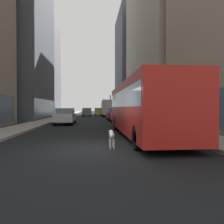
# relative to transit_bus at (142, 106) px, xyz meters

# --- Properties ---
(ground_plane) EXTENTS (120.00, 120.00, 0.00)m
(ground_plane) POSITION_rel_transit_bus_xyz_m (-2.80, 31.49, -1.78)
(ground_plane) COLOR black
(sidewalk_left) EXTENTS (2.40, 110.00, 0.15)m
(sidewalk_left) POSITION_rel_transit_bus_xyz_m (-8.50, 31.49, -1.70)
(sidewalk_left) COLOR #9E9991
(sidewalk_left) RESTS_ON ground
(sidewalk_right) EXTENTS (2.40, 110.00, 0.15)m
(sidewalk_right) POSITION_rel_transit_bus_xyz_m (2.90, 31.49, -1.70)
(sidewalk_right) COLOR #9E9991
(sidewalk_right) RESTS_ON ground
(building_left_far) EXTENTS (8.18, 15.10, 20.92)m
(building_left_far) POSITION_rel_transit_bus_xyz_m (-14.70, 34.86, 8.67)
(building_left_far) COLOR slate
(building_left_far) RESTS_ON ground
(building_right_far) EXTENTS (11.21, 15.93, 25.22)m
(building_right_far) POSITION_rel_transit_bus_xyz_m (9.10, 42.77, 10.82)
(building_right_far) COLOR #4C515B
(building_right_far) RESTS_ON ground
(transit_bus) EXTENTS (2.78, 11.53, 3.05)m
(transit_bus) POSITION_rel_transit_bus_xyz_m (0.00, 0.00, 0.00)
(transit_bus) COLOR red
(transit_bus) RESTS_ON ground
(car_red_coupe) EXTENTS (1.91, 4.36, 1.62)m
(car_red_coupe) POSITION_rel_transit_bus_xyz_m (0.00, 16.20, -0.95)
(car_red_coupe) COLOR red
(car_red_coupe) RESTS_ON ground
(car_white_van) EXTENTS (1.78, 4.48, 1.62)m
(car_white_van) POSITION_rel_transit_bus_xyz_m (-5.60, 9.74, -0.95)
(car_white_van) COLOR silver
(car_white_van) RESTS_ON ground
(car_yellow_taxi) EXTENTS (1.80, 3.92, 1.62)m
(car_yellow_taxi) POSITION_rel_transit_bus_xyz_m (-1.60, 36.07, -0.96)
(car_yellow_taxi) COLOR yellow
(car_yellow_taxi) RESTS_ON ground
(car_grey_wagon) EXTENTS (1.84, 4.75, 1.62)m
(car_grey_wagon) POSITION_rel_transit_bus_xyz_m (-4.00, 31.29, -0.95)
(car_grey_wagon) COLOR slate
(car_grey_wagon) RESTS_ON ground
(car_blue_hatchback) EXTENTS (1.71, 4.74, 1.62)m
(car_blue_hatchback) POSITION_rel_transit_bus_xyz_m (0.00, 10.12, -0.95)
(car_blue_hatchback) COLOR #4C6BB7
(car_blue_hatchback) RESTS_ON ground
(box_truck) EXTENTS (2.30, 7.50, 3.05)m
(box_truck) POSITION_rel_transit_bus_xyz_m (0.00, 28.22, -0.11)
(box_truck) COLOR #A51919
(box_truck) RESTS_ON ground
(dalmatian_dog) EXTENTS (0.22, 0.96, 0.72)m
(dalmatian_dog) POSITION_rel_transit_bus_xyz_m (-2.10, -3.61, -1.26)
(dalmatian_dog) COLOR white
(dalmatian_dog) RESTS_ON ground
(pedestrian_with_handbag) EXTENTS (0.45, 0.34, 1.69)m
(pedestrian_with_handbag) POSITION_rel_transit_bus_xyz_m (2.34, 4.79, -0.76)
(pedestrian_with_handbag) COLOR #1E1E2D
(pedestrian_with_handbag) RESTS_ON sidewalk_right
(traffic_light_near) EXTENTS (0.24, 0.41, 3.40)m
(traffic_light_near) POSITION_rel_transit_bus_xyz_m (2.10, -1.99, 0.66)
(traffic_light_near) COLOR black
(traffic_light_near) RESTS_ON sidewalk_right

